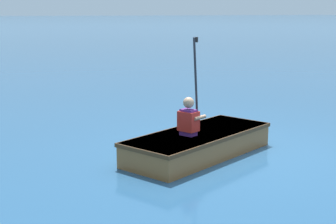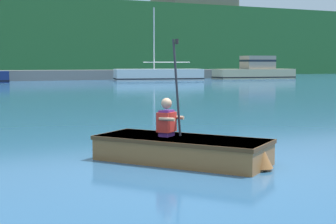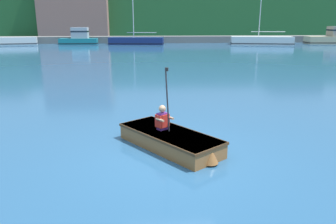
# 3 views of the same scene
# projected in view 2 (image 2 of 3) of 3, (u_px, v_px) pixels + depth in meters

# --- Properties ---
(ground_plane) EXTENTS (300.00, 300.00, 0.00)m
(ground_plane) POSITION_uv_depth(u_px,v_px,m) (202.00, 170.00, 7.38)
(ground_plane) COLOR #28567F
(waterfront_apartment_right) EXTENTS (9.83, 8.36, 10.94)m
(waterfront_apartment_right) POSITION_uv_depth(u_px,v_px,m) (194.00, 34.00, 70.92)
(waterfront_apartment_right) COLOR #75665B
(waterfront_apartment_right) RESTS_ON ground
(moored_boat_dock_west_inner) EXTENTS (8.10, 4.29, 6.37)m
(moored_boat_dock_west_inner) POSITION_uv_depth(u_px,v_px,m) (158.00, 75.00, 45.39)
(moored_boat_dock_west_inner) COLOR white
(moored_boat_dock_west_inner) RESTS_ON ground
(moored_boat_dock_east_inner) EXTENTS (8.18, 3.32, 2.26)m
(moored_boat_dock_east_inner) POSITION_uv_depth(u_px,v_px,m) (255.00, 71.00, 50.64)
(moored_boat_dock_east_inner) COLOR #CCB789
(moored_boat_dock_east_inner) RESTS_ON ground
(rowboat_foreground) EXTENTS (2.45, 2.78, 0.39)m
(rowboat_foreground) POSITION_uv_depth(u_px,v_px,m) (184.00, 148.00, 7.90)
(rowboat_foreground) COLOR #935B2D
(rowboat_foreground) RESTS_ON ground
(person_paddler) EXTENTS (0.45, 0.45, 1.51)m
(person_paddler) POSITION_uv_depth(u_px,v_px,m) (167.00, 118.00, 8.00)
(person_paddler) COLOR #592672
(person_paddler) RESTS_ON rowboat_foreground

